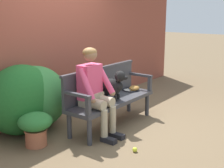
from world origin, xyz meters
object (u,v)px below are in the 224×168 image
(garden_bench, at_px, (112,103))
(baseball_glove, at_px, (134,88))
(person_seated, at_px, (94,89))
(tennis_ball, at_px, (135,150))
(tennis_racket, at_px, (130,90))
(potted_plant, at_px, (35,126))
(dog_on_bench, at_px, (113,85))

(garden_bench, bearing_deg, baseball_glove, 0.61)
(person_seated, xyz_separation_m, tennis_ball, (-0.12, -0.80, -0.69))
(tennis_racket, relative_size, potted_plant, 1.21)
(dog_on_bench, distance_m, tennis_ball, 1.17)
(person_seated, bearing_deg, dog_on_bench, -2.62)
(dog_on_bench, bearing_deg, baseball_glove, 3.51)
(dog_on_bench, bearing_deg, tennis_racket, 10.43)
(garden_bench, distance_m, baseball_glove, 0.67)
(garden_bench, xyz_separation_m, tennis_ball, (-0.58, -0.82, -0.36))
(tennis_racket, relative_size, baseball_glove, 2.63)
(garden_bench, height_order, tennis_ball, garden_bench)
(dog_on_bench, distance_m, potted_plant, 1.36)
(baseball_glove, height_order, tennis_ball, baseball_glove)
(garden_bench, relative_size, person_seated, 1.30)
(garden_bench, bearing_deg, tennis_ball, -125.16)
(tennis_ball, xyz_separation_m, potted_plant, (-0.66, 1.21, 0.26))
(person_seated, distance_m, tennis_racket, 1.13)
(baseball_glove, bearing_deg, tennis_racket, 92.81)
(baseball_glove, height_order, potted_plant, baseball_glove)
(tennis_ball, bearing_deg, potted_plant, 118.67)
(garden_bench, xyz_separation_m, baseball_glove, (0.66, 0.01, 0.10))
(garden_bench, distance_m, person_seated, 0.56)
(garden_bench, xyz_separation_m, tennis_racket, (0.64, 0.09, 0.07))
(person_seated, relative_size, tennis_ball, 20.02)
(potted_plant, bearing_deg, baseball_glove, -11.38)
(garden_bench, xyz_separation_m, person_seated, (-0.45, -0.01, 0.33))
(tennis_racket, relative_size, tennis_ball, 8.75)
(garden_bench, height_order, person_seated, person_seated)
(dog_on_bench, relative_size, tennis_racket, 0.82)
(garden_bench, relative_size, potted_plant, 3.59)
(tennis_racket, xyz_separation_m, baseball_glove, (0.02, -0.08, 0.04))
(baseball_glove, xyz_separation_m, tennis_ball, (-1.24, -0.83, -0.46))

